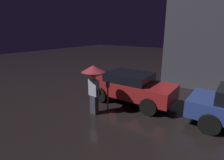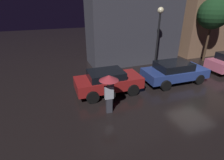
{
  "view_description": "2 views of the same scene",
  "coord_description": "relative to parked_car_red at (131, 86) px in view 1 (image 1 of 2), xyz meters",
  "views": [
    {
      "loc": [
        -1.95,
        -5.64,
        3.27
      ],
      "look_at": [
        -6.04,
        0.37,
        1.24
      ],
      "focal_mm": 28.0,
      "sensor_mm": 36.0,
      "label": 1
    },
    {
      "loc": [
        -8.67,
        -7.56,
        5.12
      ],
      "look_at": [
        -5.82,
        0.13,
        1.39
      ],
      "focal_mm": 28.0,
      "sensor_mm": 36.0,
      "label": 2
    }
  ],
  "objects": [
    {
      "name": "pedestrian_with_umbrella",
      "position": [
        -0.63,
        -1.98,
        0.77
      ],
      "size": [
        0.92,
        0.92,
        2.02
      ],
      "rotation": [
        0.0,
        0.0,
        3.04
      ],
      "color": "#383842",
      "rests_on": "ground"
    },
    {
      "name": "parking_meter",
      "position": [
        -0.27,
        -1.52,
        0.04
      ],
      "size": [
        0.12,
        0.1,
        1.29
      ],
      "color": "#4C5154",
      "rests_on": "ground"
    },
    {
      "name": "parked_car_red",
      "position": [
        0.0,
        0.0,
        0.0
      ],
      "size": [
        3.94,
        1.95,
        1.41
      ],
      "rotation": [
        0.0,
        0.0,
        -0.01
      ],
      "color": "maroon",
      "rests_on": "ground"
    }
  ]
}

